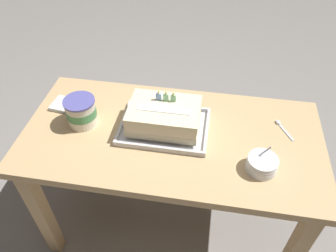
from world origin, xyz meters
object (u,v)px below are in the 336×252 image
(foil_tray, at_px, (164,127))
(birthday_cake, at_px, (164,116))
(napkin_pile, at_px, (64,105))
(ice_cream_tub, at_px, (81,112))
(serving_spoon_near_tray, at_px, (281,126))
(bowl_stack, at_px, (262,164))

(foil_tray, distance_m, birthday_cake, 0.06)
(foil_tray, xyz_separation_m, napkin_pile, (-0.47, 0.07, 0.00))
(ice_cream_tub, distance_m, serving_spoon_near_tray, 0.84)
(birthday_cake, bearing_deg, napkin_pile, 171.91)
(birthday_cake, xyz_separation_m, serving_spoon_near_tray, (0.48, 0.09, -0.07))
(birthday_cake, xyz_separation_m, napkin_pile, (-0.47, 0.07, -0.06))
(ice_cream_tub, xyz_separation_m, serving_spoon_near_tray, (0.83, 0.11, -0.06))
(foil_tray, xyz_separation_m, bowl_stack, (0.39, -0.15, 0.02))
(foil_tray, relative_size, birthday_cake, 1.28)
(serving_spoon_near_tray, bearing_deg, foil_tray, -169.22)
(ice_cream_tub, bearing_deg, bowl_stack, -10.33)
(napkin_pile, bearing_deg, serving_spoon_near_tray, 1.49)
(ice_cream_tub, height_order, serving_spoon_near_tray, ice_cream_tub)
(serving_spoon_near_tray, xyz_separation_m, napkin_pile, (-0.96, -0.02, 0.00))
(ice_cream_tub, xyz_separation_m, napkin_pile, (-0.13, 0.09, -0.05))
(ice_cream_tub, bearing_deg, serving_spoon_near_tray, 7.66)
(foil_tray, xyz_separation_m, ice_cream_tub, (-0.35, -0.02, 0.05))
(foil_tray, height_order, ice_cream_tub, ice_cream_tub)
(birthday_cake, bearing_deg, serving_spoon_near_tray, 10.77)
(birthday_cake, distance_m, ice_cream_tub, 0.35)
(serving_spoon_near_tray, height_order, napkin_pile, napkin_pile)
(foil_tray, xyz_separation_m, birthday_cake, (0.00, 0.00, 0.06))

